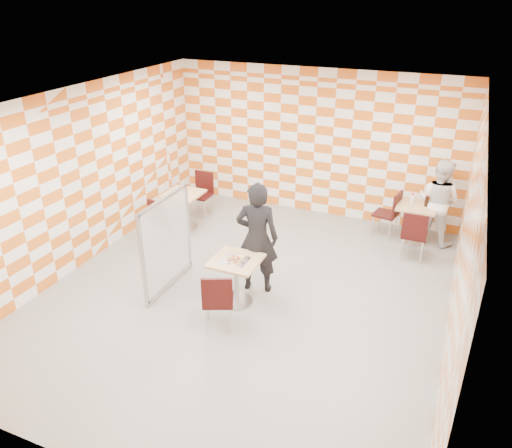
{
  "coord_description": "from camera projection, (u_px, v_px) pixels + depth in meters",
  "views": [
    {
      "loc": [
        2.75,
        -6.06,
        4.42
      ],
      "look_at": [
        0.1,
        0.2,
        1.15
      ],
      "focal_mm": 35.0,
      "sensor_mm": 36.0,
      "label": 1
    }
  ],
  "objects": [
    {
      "name": "chair_main_front",
      "position": [
        218.0,
        298.0,
        6.82
      ],
      "size": [
        0.56,
        0.56,
        0.92
      ],
      "color": "black",
      "rests_on": "ground"
    },
    {
      "name": "second_table",
      "position": [
        415.0,
        217.0,
        9.3
      ],
      "size": [
        0.7,
        0.7,
        0.75
      ],
      "color": "tan",
      "rests_on": "ground"
    },
    {
      "name": "man_dark",
      "position": [
        257.0,
        238.0,
        7.66
      ],
      "size": [
        0.74,
        0.57,
        1.81
      ],
      "primitive_type": "imported",
      "rotation": [
        0.0,
        0.0,
        3.36
      ],
      "color": "black",
      "rests_on": "ground"
    },
    {
      "name": "pizza_on_foil",
      "position": [
        235.0,
        259.0,
        7.35
      ],
      "size": [
        0.4,
        0.4,
        0.04
      ],
      "color": "silver",
      "rests_on": "main_table"
    },
    {
      "name": "room_shell",
      "position": [
        259.0,
        194.0,
        7.71
      ],
      "size": [
        7.0,
        7.0,
        7.0
      ],
      "color": "gray",
      "rests_on": "ground"
    },
    {
      "name": "partition",
      "position": [
        167.0,
        243.0,
        7.77
      ],
      "size": [
        0.08,
        1.38,
        1.55
      ],
      "color": "white",
      "rests_on": "ground"
    },
    {
      "name": "main_table",
      "position": [
        236.0,
        274.0,
        7.47
      ],
      "size": [
        0.7,
        0.7,
        0.75
      ],
      "color": "tan",
      "rests_on": "ground"
    },
    {
      "name": "chair_empty_near",
      "position": [
        162.0,
        219.0,
        9.15
      ],
      "size": [
        0.5,
        0.51,
        0.92
      ],
      "color": "black",
      "rests_on": "ground"
    },
    {
      "name": "chair_empty_far",
      "position": [
        202.0,
        190.0,
        10.43
      ],
      "size": [
        0.42,
        0.43,
        0.92
      ],
      "color": "black",
      "rests_on": "ground"
    },
    {
      "name": "soda_bottle",
      "position": [
        427.0,
        201.0,
        9.11
      ],
      "size": [
        0.07,
        0.07,
        0.23
      ],
      "color": "black",
      "rests_on": "second_table"
    },
    {
      "name": "sport_bottle",
      "position": [
        412.0,
        199.0,
        9.24
      ],
      "size": [
        0.06,
        0.06,
        0.2
      ],
      "color": "white",
      "rests_on": "second_table"
    },
    {
      "name": "empty_table",
      "position": [
        184.0,
        204.0,
        9.83
      ],
      "size": [
        0.7,
        0.7,
        0.75
      ],
      "color": "tan",
      "rests_on": "ground"
    },
    {
      "name": "man_white",
      "position": [
        438.0,
        201.0,
        9.19
      ],
      "size": [
        0.96,
        0.87,
        1.62
      ],
      "primitive_type": "imported",
      "rotation": [
        0.0,
        0.0,
        2.75
      ],
      "color": "white",
      "rests_on": "ground"
    },
    {
      "name": "chair_second_front",
      "position": [
        414.0,
        232.0,
        8.64
      ],
      "size": [
        0.42,
        0.43,
        0.92
      ],
      "color": "black",
      "rests_on": "ground"
    },
    {
      "name": "chair_second_side",
      "position": [
        391.0,
        211.0,
        9.47
      ],
      "size": [
        0.5,
        0.49,
        0.92
      ],
      "color": "black",
      "rests_on": "ground"
    }
  ]
}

